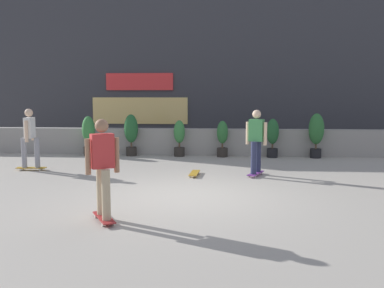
{
  "coord_description": "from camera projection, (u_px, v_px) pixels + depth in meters",
  "views": [
    {
      "loc": [
        0.8,
        -8.64,
        2.1
      ],
      "look_at": [
        0.0,
        1.5,
        0.9
      ],
      "focal_mm": 39.93,
      "sensor_mm": 36.0,
      "label": 1
    }
  ],
  "objects": [
    {
      "name": "ground_plane",
      "position": [
        186.0,
        195.0,
        8.86
      ],
      "size": [
        48.0,
        48.0,
        0.0
      ],
      "primitive_type": "plane",
      "color": "#A8A093"
    },
    {
      "name": "planter_wall",
      "position": [
        202.0,
        142.0,
        14.75
      ],
      "size": [
        18.0,
        0.4,
        0.9
      ],
      "primitive_type": "cube",
      "color": "gray",
      "rests_on": "ground"
    },
    {
      "name": "building_backdrop",
      "position": [
        207.0,
        67.0,
        18.38
      ],
      "size": [
        20.0,
        2.08,
        6.5
      ],
      "color": "#38383D",
      "rests_on": "ground"
    },
    {
      "name": "potted_plant_0",
      "position": [
        89.0,
        133.0,
        14.57
      ],
      "size": [
        0.44,
        0.44,
        1.34
      ],
      "color": "#2D2823",
      "rests_on": "ground"
    },
    {
      "name": "potted_plant_1",
      "position": [
        131.0,
        132.0,
        14.45
      ],
      "size": [
        0.47,
        0.47,
        1.41
      ],
      "color": "#2D2823",
      "rests_on": "ground"
    },
    {
      "name": "potted_plant_2",
      "position": [
        179.0,
        137.0,
        14.34
      ],
      "size": [
        0.37,
        0.37,
        1.22
      ],
      "color": "#2D2823",
      "rests_on": "ground"
    },
    {
      "name": "potted_plant_3",
      "position": [
        222.0,
        138.0,
        14.23
      ],
      "size": [
        0.37,
        0.37,
        1.21
      ],
      "color": "#2D2823",
      "rests_on": "ground"
    },
    {
      "name": "potted_plant_4",
      "position": [
        273.0,
        136.0,
        14.09
      ],
      "size": [
        0.41,
        0.41,
        1.28
      ],
      "color": "black",
      "rests_on": "ground"
    },
    {
      "name": "potted_plant_5",
      "position": [
        316.0,
        132.0,
        13.96
      ],
      "size": [
        0.5,
        0.5,
        1.47
      ],
      "color": "black",
      "rests_on": "ground"
    },
    {
      "name": "skater_far_left",
      "position": [
        103.0,
        165.0,
        6.95
      ],
      "size": [
        0.57,
        0.79,
        1.7
      ],
      "color": "maroon",
      "rests_on": "ground"
    },
    {
      "name": "skater_foreground",
      "position": [
        256.0,
        139.0,
        10.88
      ],
      "size": [
        0.52,
        0.81,
        1.7
      ],
      "color": "#72338C",
      "rests_on": "ground"
    },
    {
      "name": "skater_far_right",
      "position": [
        30.0,
        136.0,
        11.68
      ],
      "size": [
        0.81,
        0.56,
        1.7
      ],
      "color": "#BF8C26",
      "rests_on": "ground"
    },
    {
      "name": "skateboard_near_camera",
      "position": [
        194.0,
        173.0,
        11.03
      ],
      "size": [
        0.25,
        0.81,
        0.08
      ],
      "color": "#BF8C26",
      "rests_on": "ground"
    }
  ]
}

